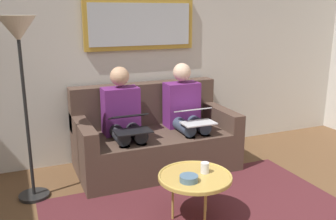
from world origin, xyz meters
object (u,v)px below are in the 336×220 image
laptop_silver (195,116)px  person_left (185,112)px  person_right (124,119)px  laptop_black (130,123)px  couch (154,139)px  coffee_table (195,177)px  framed_mirror (140,24)px  cup (205,168)px  bowl (189,179)px  standing_lamp (20,50)px

laptop_silver → person_left: bearing=-90.0°
person_right → laptop_black: (0.00, 0.24, 0.02)m
laptop_silver → laptop_black: size_ratio=0.95×
couch → person_right: person_right is taller
coffee_table → person_left: (-0.46, -1.15, 0.22)m
framed_mirror → couch: bearing=90.0°
cup → person_right: (0.36, -1.13, 0.16)m
coffee_table → laptop_black: bearing=-74.2°
laptop_silver → person_right: size_ratio=0.31×
couch → laptop_silver: 0.57m
couch → framed_mirror: framed_mirror is taller
bowl → couch: bearing=-98.4°
bowl → standing_lamp: 1.78m
person_left → laptop_silver: person_left is taller
person_left → couch: bearing=-10.8°
couch → person_left: (-0.36, 0.07, 0.29)m
cup → person_left: size_ratio=0.08×
couch → laptop_black: 0.56m
framed_mirror → coffee_table: (0.10, 1.61, -1.16)m
coffee_table → laptop_black: (0.26, -0.91, 0.24)m
coffee_table → laptop_silver: bearing=-116.7°
bowl → laptop_silver: laptop_silver is taller
person_right → standing_lamp: (0.95, 0.20, 0.76)m
couch → bowl: bearing=81.6°
couch → person_left: size_ratio=1.50×
couch → framed_mirror: bearing=-90.0°
couch → standing_lamp: bearing=11.6°
bowl → laptop_silver: bearing=-119.2°
person_left → person_right: (0.71, 0.00, 0.00)m
cup → bowl: cup is taller
couch → person_left: person_left is taller
laptop_black → framed_mirror: bearing=-117.2°
cup → standing_lamp: standing_lamp is taller
bowl → laptop_black: bearing=-80.5°
couch → laptop_black: bearing=40.5°
framed_mirror → cup: 1.93m
laptop_silver → laptop_black: laptop_black is taller
framed_mirror → coffee_table: framed_mirror is taller
couch → laptop_silver: couch is taller
laptop_silver → couch: bearing=-41.0°
coffee_table → laptop_silver: (-0.46, -0.91, 0.23)m
couch → standing_lamp: (1.30, 0.27, 1.06)m
person_left → laptop_black: 0.75m
bowl → standing_lamp: (1.11, -1.03, 0.94)m
couch → person_right: bearing=10.8°
person_right → bowl: bearing=97.7°
laptop_black → standing_lamp: standing_lamp is taller
coffee_table → person_left: 1.25m
person_left → laptop_silver: (0.00, 0.24, 0.02)m
person_right → laptop_silver: bearing=161.2°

